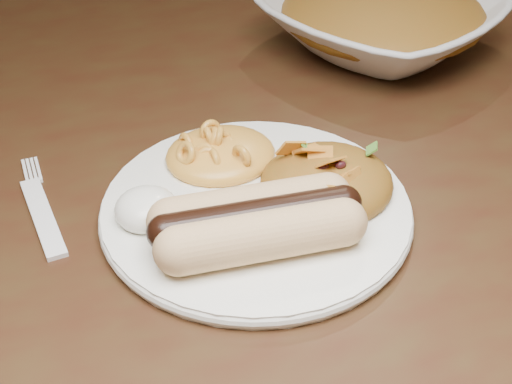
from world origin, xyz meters
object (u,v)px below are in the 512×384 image
object	(u,v)px
table	(129,214)
plate	(256,209)
serving_bowl	(382,22)
fork	(43,217)

from	to	relation	value
table	plate	size ratio (longest dim) A/B	6.87
plate	serving_bowl	world-z (taller)	serving_bowl
table	plate	xyz separation A→B (m)	(0.07, -0.15, 0.10)
table	fork	world-z (taller)	fork
plate	serving_bowl	size ratio (longest dim) A/B	0.99
fork	serving_bowl	world-z (taller)	serving_bowl
serving_bowl	fork	bearing A→B (deg)	-156.49
plate	serving_bowl	bearing A→B (deg)	43.83
plate	fork	size ratio (longest dim) A/B	1.90
table	serving_bowl	bearing A→B (deg)	12.63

